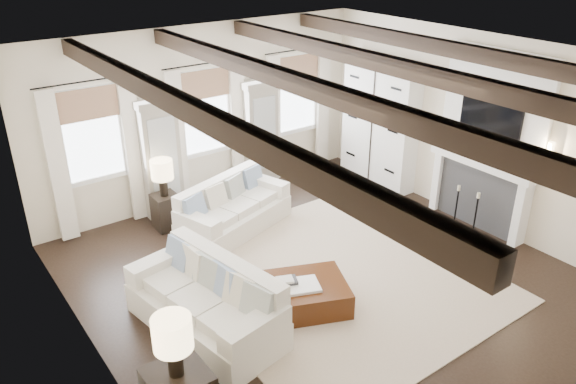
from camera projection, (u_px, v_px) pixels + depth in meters
ground at (337, 286)px, 8.07m from camera, size 7.50×7.50×0.00m
room_shell at (341, 135)px, 8.31m from camera, size 6.54×7.54×3.22m
area_rug at (333, 278)px, 8.23m from camera, size 3.99×4.32×0.02m
sofa_back at (232, 210)px, 9.46m from camera, size 2.18×1.46×0.86m
sofa_left at (209, 303)px, 7.09m from camera, size 1.33×2.30×0.93m
ottoman at (293, 297)px, 7.53m from camera, size 1.67×1.39×0.38m
tray at (300, 286)px, 7.39m from camera, size 0.61×0.55×0.04m
book_lower at (287, 281)px, 7.43m from camera, size 0.32×0.29×0.04m
book_upper at (285, 280)px, 7.39m from camera, size 0.27×0.24×0.03m
lamp_front at (173, 337)px, 5.45m from camera, size 0.40×0.40×0.69m
side_table_back at (166, 211)px, 9.52m from camera, size 0.41×0.41×0.61m
lamp_back at (162, 172)px, 9.20m from camera, size 0.37×0.37×0.63m
candlestick_near at (475, 216)px, 9.38m from camera, size 0.15×0.15×0.72m
candlestick_far at (456, 207)px, 9.67m from camera, size 0.14×0.14×0.71m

